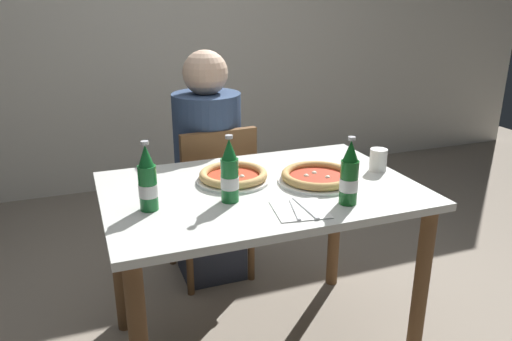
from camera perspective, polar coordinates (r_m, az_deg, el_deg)
name	(u,v)px	position (r m, az deg, el deg)	size (l,w,h in m)	color
back_wall_tiled	(154,16)	(3.93, -11.59, 16.93)	(7.00, 0.10, 2.60)	silver
dining_table_main	(260,213)	(1.98, 0.51, -4.95)	(1.20, 0.80, 0.75)	silver
chair_behind_table	(213,195)	(2.56, -4.97, -2.85)	(0.43, 0.43, 0.85)	brown
diner_seated	(209,174)	(2.57, -5.45, -0.36)	(0.34, 0.34, 1.21)	#2D3342
pizza_margherita_near	(318,177)	(1.99, 7.12, -0.74)	(0.32, 0.32, 0.04)	white
pizza_marinara_far	(233,176)	(1.98, -2.62, -0.66)	(0.29, 0.29, 0.04)	white
beer_bottle_left	(230,174)	(1.77, -3.04, -0.40)	(0.07, 0.07, 0.25)	#196B2D
beer_bottle_center	(148,181)	(1.73, -12.33, -1.23)	(0.07, 0.07, 0.25)	#196B2D
beer_bottle_right	(349,176)	(1.77, 10.65, -0.63)	(0.07, 0.07, 0.25)	#14591E
napkin_with_cutlery	(300,209)	(1.73, 5.10, -4.48)	(0.21, 0.21, 0.01)	white
paper_cup	(378,160)	(2.15, 13.85, 1.18)	(0.07, 0.07, 0.10)	white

